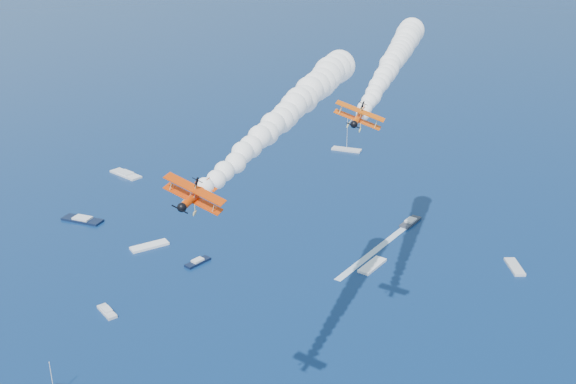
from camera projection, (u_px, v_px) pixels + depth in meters
biplane_lead at (358, 117)px, 104.81m from camera, size 10.77×11.45×7.40m
biplane_trail at (195, 196)px, 78.94m from camera, size 10.26×11.10×7.38m
smoke_trail_lead at (391, 65)px, 129.46m from camera, size 60.20×57.14×10.28m
smoke_trail_trail at (287, 113)px, 102.95m from camera, size 60.07×53.99×10.28m
spectator_boats at (84, 259)px, 185.24m from camera, size 244.62×165.83×0.70m
boat_wakes at (130, 321)px, 157.88m from camera, size 139.40×103.84×0.04m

